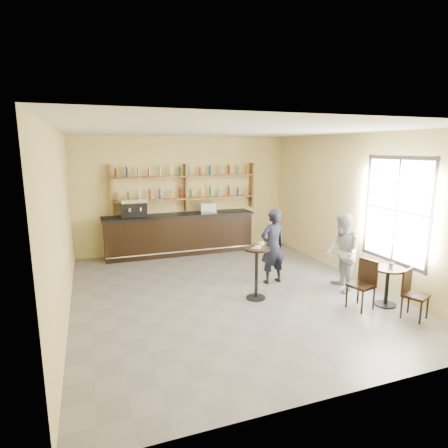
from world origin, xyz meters
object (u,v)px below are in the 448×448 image
object	(u,v)px
espresso_machine	(134,208)
patron_second	(342,252)
pedestal_table	(256,273)
chair_south	(416,295)
bar_counter	(180,234)
man_main	(273,246)
chair_west	(361,285)
pastry_case	(207,208)
cafe_table	(387,287)

from	to	relation	value
espresso_machine	patron_second	xyz separation A→B (m)	(3.66, -3.83, -0.54)
pedestal_table	patron_second	size ratio (longest dim) A/B	0.63
pedestal_table	chair_south	xyz separation A→B (m)	(2.18, -1.73, -0.09)
bar_counter	man_main	bearing A→B (deg)	-65.47
espresso_machine	chair_south	distance (m)	6.76
chair_west	espresso_machine	bearing A→B (deg)	-157.82
pastry_case	cafe_table	distance (m)	5.23
cafe_table	patron_second	world-z (taller)	patron_second
bar_counter	man_main	world-z (taller)	man_main
cafe_table	bar_counter	bearing A→B (deg)	120.22
man_main	cafe_table	size ratio (longest dim) A/B	2.22
man_main	cafe_table	world-z (taller)	man_main
pastry_case	patron_second	distance (m)	4.20
man_main	chair_south	size ratio (longest dim) A/B	1.93
espresso_machine	pastry_case	size ratio (longest dim) A/B	1.47
bar_counter	pedestal_table	distance (m)	3.69
pastry_case	pedestal_table	bearing A→B (deg)	-87.94
man_main	espresso_machine	bearing A→B (deg)	-56.42
cafe_table	espresso_machine	bearing A→B (deg)	129.84
bar_counter	man_main	size ratio (longest dim) A/B	2.54
chair_west	patron_second	xyz separation A→B (m)	(0.24, 0.88, 0.35)
cafe_table	patron_second	size ratio (longest dim) A/B	0.45
bar_counter	chair_south	xyz separation A→B (m)	(2.82, -5.36, -0.14)
pedestal_table	patron_second	xyz separation A→B (m)	(1.82, -0.20, 0.30)
chair_west	patron_second	world-z (taller)	patron_second
pedestal_table	cafe_table	xyz separation A→B (m)	(2.13, -1.13, -0.14)
pastry_case	patron_second	world-z (taller)	patron_second
man_main	chair_west	distance (m)	2.01
patron_second	chair_south	bearing A→B (deg)	27.78
cafe_table	chair_west	distance (m)	0.56
espresso_machine	pastry_case	distance (m)	1.99
pedestal_table	cafe_table	size ratio (longest dim) A/B	1.39
man_main	chair_west	world-z (taller)	man_main
bar_counter	pastry_case	size ratio (longest dim) A/B	9.18
chair_west	man_main	bearing A→B (deg)	-167.35
bar_counter	cafe_table	size ratio (longest dim) A/B	5.63
espresso_machine	man_main	xyz separation A→B (m)	(2.54, -2.94, -0.54)
bar_counter	pastry_case	bearing A→B (deg)	0.00
man_main	chair_west	bearing A→B (deg)	109.21
cafe_table	chair_south	xyz separation A→B (m)	(0.05, -0.60, 0.06)
pedestal_table	man_main	bearing A→B (deg)	44.84
cafe_table	chair_west	world-z (taller)	chair_west
pedestal_table	patron_second	distance (m)	1.85
bar_counter	patron_second	size ratio (longest dim) A/B	2.56
cafe_table	pastry_case	bearing A→B (deg)	112.60
man_main	patron_second	xyz separation A→B (m)	(1.12, -0.89, -0.01)
patron_second	bar_counter	bearing A→B (deg)	-132.99
espresso_machine	man_main	bearing A→B (deg)	-41.75
pastry_case	chair_west	bearing A→B (deg)	-68.68
man_main	cafe_table	distance (m)	2.36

